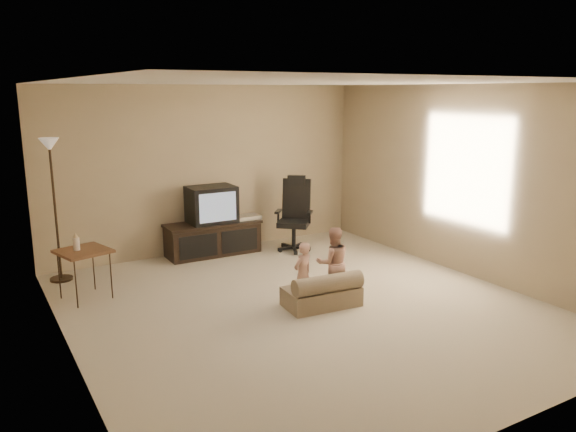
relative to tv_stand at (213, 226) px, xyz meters
name	(u,v)px	position (x,y,z in m)	size (l,w,h in m)	color
floor	(304,307)	(0.05, -2.49, -0.43)	(5.50, 5.50, 0.00)	#C4B49B
room_shell	(305,175)	(0.05, -2.49, 1.09)	(5.50, 5.50, 5.50)	silver
tv_stand	(213,226)	(0.00, 0.00, 0.00)	(1.45, 0.55, 1.03)	black
office_chair	(295,224)	(1.19, -0.40, -0.02)	(0.74, 0.74, 1.14)	black
side_table	(83,252)	(-2.04, -0.95, 0.15)	(0.66, 0.66, 0.81)	brown
floor_lamp	(52,178)	(-2.18, -0.10, 0.92)	(0.29, 0.29, 1.84)	#2E2114
child_sofa	(323,293)	(0.24, -2.60, -0.26)	(0.88, 0.55, 0.41)	gray
toddler_left	(303,274)	(0.08, -2.42, -0.06)	(0.27, 0.20, 0.74)	#DCA289
toddler_right	(333,263)	(0.51, -2.40, 0.00)	(0.42, 0.23, 0.86)	#DCA289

